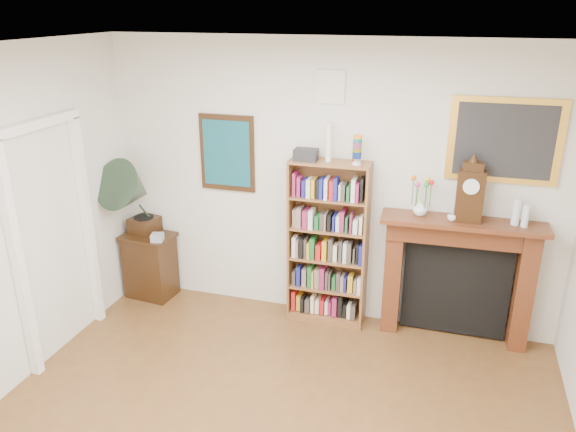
% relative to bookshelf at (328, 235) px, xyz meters
% --- Properties ---
extents(room, '(4.51, 5.01, 2.81)m').
position_rel_bookshelf_xyz_m(room, '(-0.04, -2.34, 0.46)').
color(room, brown).
rests_on(room, ground).
extents(door_casing, '(0.08, 1.02, 2.17)m').
position_rel_bookshelf_xyz_m(door_casing, '(-2.25, -1.14, 0.32)').
color(door_casing, white).
rests_on(door_casing, left_wall).
extents(teal_poster, '(0.58, 0.04, 0.78)m').
position_rel_bookshelf_xyz_m(teal_poster, '(-1.09, 0.14, 0.71)').
color(teal_poster, black).
rests_on(teal_poster, back_wall).
extents(small_picture, '(0.26, 0.04, 0.30)m').
position_rel_bookshelf_xyz_m(small_picture, '(-0.04, 0.14, 1.41)').
color(small_picture, white).
rests_on(small_picture, back_wall).
extents(gilt_painting, '(0.95, 0.04, 0.75)m').
position_rel_bookshelf_xyz_m(gilt_painting, '(1.51, 0.14, 1.01)').
color(gilt_painting, gold).
rests_on(gilt_painting, back_wall).
extents(bookshelf, '(0.77, 0.28, 1.94)m').
position_rel_bookshelf_xyz_m(bookshelf, '(0.00, 0.00, 0.00)').
color(bookshelf, brown).
rests_on(bookshelf, floor).
extents(side_cabinet, '(0.57, 0.44, 0.73)m').
position_rel_bookshelf_xyz_m(side_cabinet, '(-1.98, -0.06, -0.58)').
color(side_cabinet, black).
rests_on(side_cabinet, floor).
extents(fireplace, '(1.48, 0.40, 1.24)m').
position_rel_bookshelf_xyz_m(fireplace, '(1.25, 0.05, -0.21)').
color(fireplace, '#532813').
rests_on(fireplace, floor).
extents(gramophone, '(0.67, 0.78, 0.89)m').
position_rel_bookshelf_xyz_m(gramophone, '(-2.04, -0.14, 0.29)').
color(gramophone, black).
rests_on(gramophone, side_cabinet).
extents(cd_stack, '(0.15, 0.15, 0.08)m').
position_rel_bookshelf_xyz_m(cd_stack, '(-1.79, -0.18, -0.17)').
color(cd_stack, silver).
rests_on(cd_stack, side_cabinet).
extents(mantel_clock, '(0.24, 0.14, 0.55)m').
position_rel_bookshelf_xyz_m(mantel_clock, '(1.27, -0.02, 0.56)').
color(mantel_clock, black).
rests_on(mantel_clock, fireplace).
extents(flower_vase, '(0.15, 0.15, 0.14)m').
position_rel_bookshelf_xyz_m(flower_vase, '(0.85, 0.02, 0.37)').
color(flower_vase, white).
rests_on(flower_vase, fireplace).
extents(teacup, '(0.11, 0.11, 0.07)m').
position_rel_bookshelf_xyz_m(teacup, '(1.14, -0.05, 0.33)').
color(teacup, silver).
rests_on(teacup, fireplace).
extents(bottle_left, '(0.07, 0.07, 0.24)m').
position_rel_bookshelf_xyz_m(bottle_left, '(1.68, 0.01, 0.42)').
color(bottle_left, silver).
rests_on(bottle_left, fireplace).
extents(bottle_right, '(0.06, 0.06, 0.20)m').
position_rel_bookshelf_xyz_m(bottle_right, '(1.75, -0.02, 0.40)').
color(bottle_right, silver).
rests_on(bottle_right, fireplace).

